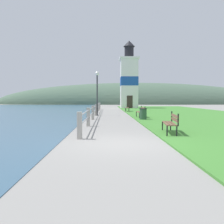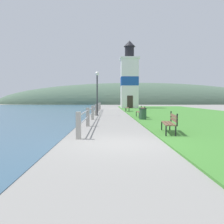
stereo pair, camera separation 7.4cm
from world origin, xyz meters
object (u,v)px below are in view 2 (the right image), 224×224
(park_bench_midway, at_px, (141,111))
(trash_bin, at_px, (143,114))
(park_bench_near, at_px, (170,122))
(park_bench_far, at_px, (128,107))
(lamp_post, at_px, (97,85))
(lighthouse, at_px, (129,80))

(park_bench_midway, bearing_deg, trash_bin, 85.71)
(park_bench_near, distance_m, park_bench_midway, 9.06)
(park_bench_far, xyz_separation_m, lamp_post, (-3.34, -6.54, 2.20))
(park_bench_far, bearing_deg, lamp_post, 68.99)
(lighthouse, bearing_deg, park_bench_far, -95.54)
(lighthouse, bearing_deg, park_bench_midway, -92.29)
(park_bench_near, relative_size, trash_bin, 2.33)
(park_bench_far, height_order, lamp_post, lamp_post)
(park_bench_near, distance_m, lighthouse, 29.69)
(park_bench_far, xyz_separation_m, lighthouse, (1.06, 10.91, 4.05))
(park_bench_far, bearing_deg, lighthouse, -89.50)
(lighthouse, relative_size, trash_bin, 12.77)
(lighthouse, relative_size, lamp_post, 2.71)
(park_bench_far, bearing_deg, park_bench_midway, 97.53)
(lamp_post, bearing_deg, park_bench_far, 62.94)
(park_bench_midway, bearing_deg, lighthouse, -92.27)
(park_bench_midway, height_order, lamp_post, lamp_post)
(park_bench_far, relative_size, lamp_post, 0.46)
(park_bench_near, bearing_deg, lamp_post, -66.03)
(park_bench_far, height_order, trash_bin, park_bench_far)
(lamp_post, bearing_deg, park_bench_midway, -38.83)
(park_bench_midway, distance_m, trash_bin, 2.06)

